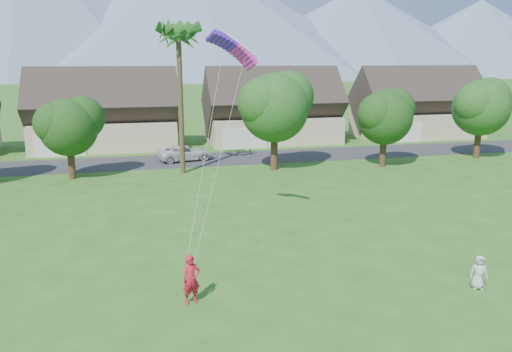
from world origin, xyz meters
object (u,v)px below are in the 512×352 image
object	(u,v)px
kite_flyer	(191,280)
watcher	(479,272)
parked_car	(185,153)
parafoil_kite	(234,47)

from	to	relation	value
kite_flyer	watcher	world-z (taller)	kite_flyer
watcher	parked_car	world-z (taller)	watcher
watcher	parked_car	xyz separation A→B (m)	(-9.26, 30.88, -0.01)
watcher	parked_car	distance (m)	32.23
kite_flyer	parafoil_kite	size ratio (longest dim) A/B	0.73
watcher	kite_flyer	bearing A→B (deg)	-168.43
watcher	parafoil_kite	distance (m)	15.62
kite_flyer	watcher	xyz separation A→B (m)	(11.95, -1.56, -0.26)
parked_car	kite_flyer	bearing A→B (deg)	163.73
kite_flyer	parked_car	world-z (taller)	kite_flyer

